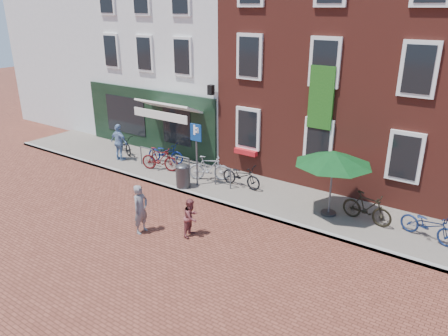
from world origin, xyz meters
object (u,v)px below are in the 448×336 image
Objects in this scene: bicycle_2 at (166,153)px; bicycle_6 at (429,225)px; bicycle_0 at (124,144)px; bicycle_1 at (160,159)px; bicycle_4 at (241,176)px; parasol at (334,155)px; bicycle_5 at (367,208)px; woman at (141,209)px; boy at (191,217)px; parking_sign at (196,144)px; litter_bin at (183,174)px; cafe_person at (119,142)px; bicycle_3 at (209,168)px.

bicycle_6 is at bearing -106.09° from bicycle_2.
bicycle_1 is at bearing -80.16° from bicycle_0.
bicycle_4 is at bearing -100.49° from bicycle_1.
parasol is 1.51× the size of bicycle_5.
bicycle_4 is at bearing -108.46° from bicycle_2.
bicycle_2 is at bearing 30.85° from woman.
woman is (-4.36, -4.28, -1.40)m from parasol.
parking_sign is at bearing 27.35° from boy.
bicycle_2 is (-2.41, 1.69, -0.07)m from litter_bin.
parasol is 9.82m from cafe_person.
woman is at bearing 136.27° from bicycle_6.
parasol reaches higher than woman.
cafe_person is 1.00× the size of bicycle_5.
parking_sign is 5.45m from bicycle_0.
boy is (-2.97, -3.55, -1.57)m from parasol.
litter_bin is 1.21m from bicycle_3.
boy is 0.73× the size of bicycle_3.
parasol reaches higher than bicycle_0.
parasol is 10.49m from bicycle_0.
bicycle_3 is 0.97× the size of bicycle_6.
bicycle_5 is at bearing -56.33° from boy.
bicycle_4 and bicycle_6 have the same top height.
bicycle_1 is at bearing -165.35° from bicycle_2.
bicycle_0 is (-10.34, 0.57, -1.63)m from parasol.
parking_sign reaches higher than woman.
boy is (1.39, 0.72, -0.17)m from woman.
woman is at bearing 109.18° from boy.
bicycle_4 is (1.42, 0.15, -0.05)m from bicycle_3.
parasol reaches higher than bicycle_1.
litter_bin is 5.75m from parasol.
parasol is 6.26m from woman.
parking_sign is 1.47× the size of bicycle_3.
cafe_person is (-9.74, -0.26, -1.25)m from parasol.
bicycle_3 is (0.38, 1.15, -0.02)m from litter_bin.
parasol is 1.60× the size of woman.
boy is at bearing -179.05° from bicycle_3.
bicycle_4 is (1.50, 0.83, -1.21)m from parking_sign.
litter_bin is 0.59× the size of bicycle_6.
cafe_person reaches higher than bicycle_3.
bicycle_5 is (9.03, -0.51, 0.05)m from bicycle_2.
parking_sign is 1.42× the size of bicycle_6.
bicycle_5 is at bearing -67.98° from bicycle_0.
bicycle_1 is 8.58m from bicycle_5.
bicycle_1 is (-3.03, 4.10, -0.18)m from woman.
litter_bin is 0.61× the size of bicycle_1.
bicycle_1 is (2.95, -0.74, 0.05)m from bicycle_0.
parking_sign is at bearing -127.33° from bicycle_2.
parasol reaches higher than boy.
bicycle_0 and bicycle_6 have the same top height.
bicycle_3 is at bearing -175.18° from cafe_person.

